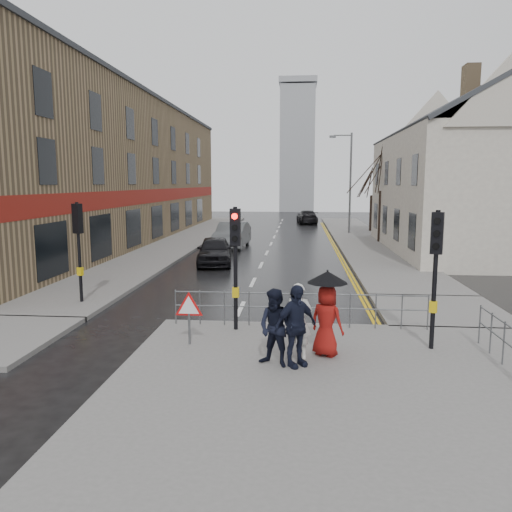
% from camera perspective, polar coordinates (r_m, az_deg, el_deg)
% --- Properties ---
extents(ground, '(120.00, 120.00, 0.00)m').
position_cam_1_polar(ground, '(13.92, -3.24, -9.11)').
color(ground, black).
rests_on(ground, ground).
extents(near_pavement, '(10.00, 9.00, 0.14)m').
position_cam_1_polar(near_pavement, '(10.54, 10.79, -14.72)').
color(near_pavement, '#605E5B').
rests_on(near_pavement, ground).
extents(left_pavement, '(4.00, 44.00, 0.14)m').
position_cam_1_polar(left_pavement, '(37.34, -8.11, 1.95)').
color(left_pavement, '#605E5B').
rests_on(left_pavement, ground).
extents(right_pavement, '(4.00, 40.00, 0.14)m').
position_cam_1_polar(right_pavement, '(38.64, 11.75, 2.08)').
color(right_pavement, '#605E5B').
rests_on(right_pavement, ground).
extents(pavement_bridge_right, '(4.00, 4.20, 0.14)m').
position_cam_1_polar(pavement_bridge_right, '(17.28, 20.29, -5.92)').
color(pavement_bridge_right, '#605E5B').
rests_on(pavement_bridge_right, ground).
extents(building_left_terrace, '(8.00, 42.00, 10.00)m').
position_cam_1_polar(building_left_terrace, '(37.81, -16.87, 9.25)').
color(building_left_terrace, '#8F7452').
rests_on(building_left_terrace, ground).
extents(building_right_cream, '(9.00, 16.40, 10.10)m').
position_cam_1_polar(building_right_cream, '(32.74, 23.17, 8.75)').
color(building_right_cream, beige).
rests_on(building_right_cream, ground).
extents(church_tower, '(5.00, 5.00, 18.00)m').
position_cam_1_polar(church_tower, '(75.30, 4.73, 11.99)').
color(church_tower, '#979AA0').
rests_on(church_tower, ground).
extents(traffic_signal_near_left, '(0.28, 0.27, 3.40)m').
position_cam_1_polar(traffic_signal_near_left, '(13.56, -2.37, 1.08)').
color(traffic_signal_near_left, black).
rests_on(traffic_signal_near_left, near_pavement).
extents(traffic_signal_near_right, '(0.34, 0.33, 3.40)m').
position_cam_1_polar(traffic_signal_near_right, '(12.69, 19.87, 0.08)').
color(traffic_signal_near_right, black).
rests_on(traffic_signal_near_right, near_pavement).
extents(traffic_signal_far_left, '(0.34, 0.33, 3.40)m').
position_cam_1_polar(traffic_signal_far_left, '(17.85, -19.64, 2.35)').
color(traffic_signal_far_left, black).
rests_on(traffic_signal_far_left, left_pavement).
extents(guard_railing_front, '(7.14, 0.04, 1.00)m').
position_cam_1_polar(guard_railing_front, '(14.14, 4.96, -5.24)').
color(guard_railing_front, '#595B5E').
rests_on(guard_railing_front, near_pavement).
extents(warning_sign, '(0.80, 0.07, 1.35)m').
position_cam_1_polar(warning_sign, '(12.64, -7.68, -6.07)').
color(warning_sign, '#595B5E').
rests_on(warning_sign, near_pavement).
extents(street_lamp, '(1.83, 0.25, 8.00)m').
position_cam_1_polar(street_lamp, '(41.33, 10.50, 8.95)').
color(street_lamp, '#595B5E').
rests_on(street_lamp, right_pavement).
extents(tree_near, '(2.40, 2.40, 6.58)m').
position_cam_1_polar(tree_near, '(35.60, 14.18, 9.65)').
color(tree_near, '#2D1F19').
rests_on(tree_near, right_pavement).
extents(tree_far, '(2.40, 2.40, 5.64)m').
position_cam_1_polar(tree_far, '(43.57, 13.13, 8.46)').
color(tree_far, '#2D1F19').
rests_on(tree_far, right_pavement).
extents(pedestrian_a, '(0.69, 0.51, 1.74)m').
position_cam_1_polar(pedestrian_a, '(11.67, 4.87, -7.40)').
color(pedestrian_a, silver).
rests_on(pedestrian_a, near_pavement).
extents(pedestrian_b, '(1.04, 0.95, 1.73)m').
position_cam_1_polar(pedestrian_b, '(11.12, 2.32, -8.21)').
color(pedestrian_b, black).
rests_on(pedestrian_b, near_pavement).
extents(pedestrian_with_umbrella, '(0.98, 0.96, 2.02)m').
position_cam_1_polar(pedestrian_with_umbrella, '(11.82, 8.10, -6.06)').
color(pedestrian_with_umbrella, maroon).
rests_on(pedestrian_with_umbrella, near_pavement).
extents(pedestrian_d, '(1.13, 1.01, 1.84)m').
position_cam_1_polar(pedestrian_d, '(11.10, 4.54, -7.96)').
color(pedestrian_d, black).
rests_on(pedestrian_d, near_pavement).
extents(car_parked, '(2.25, 4.43, 1.44)m').
position_cam_1_polar(car_parked, '(25.75, -4.77, 0.62)').
color(car_parked, black).
rests_on(car_parked, ground).
extents(car_mid, '(2.03, 5.09, 1.65)m').
position_cam_1_polar(car_mid, '(32.45, -2.74, 2.41)').
color(car_mid, '#4E5154').
rests_on(car_mid, ground).
extents(car_far, '(2.33, 4.87, 1.37)m').
position_cam_1_polar(car_far, '(52.12, 5.86, 4.47)').
color(car_far, black).
rests_on(car_far, ground).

